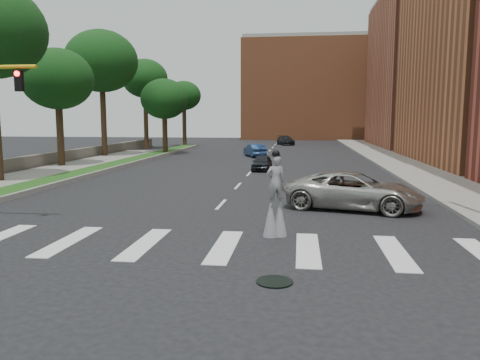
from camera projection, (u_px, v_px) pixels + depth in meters
The scene contains 18 objects.
ground_plane at pixel (176, 254), 13.74m from camera, with size 160.00×160.00×0.00m, color black.
grass_median at pixel (96, 170), 34.82m from camera, with size 2.00×60.00×0.25m, color #1A4513.
median_curb at pixel (109, 170), 34.69m from camera, with size 0.20×60.00×0.28m, color gray.
sidewalk_right at pixel (413, 168), 36.75m from camera, with size 5.00×90.00×0.18m, color gray.
stone_wall at pixel (41, 161), 37.42m from camera, with size 0.50×56.00×1.10m, color #5B564E.
manhole at pixel (274, 282), 11.40m from camera, with size 0.90×0.90×0.04m, color black.
building_far at pixel (439, 73), 62.77m from camera, with size 16.00×22.00×20.00m, color #AC583F.
building_backdrop at pixel (313, 91), 88.49m from camera, with size 26.00×14.00×18.00m, color #A65934.
stilt_performer at pixel (275, 203), 15.71m from camera, with size 0.82×0.62×2.93m.
suv_crossing at pixel (354, 191), 20.46m from camera, with size 2.70×5.86×1.63m, color #ADAAA3.
car_near at pixel (262, 163), 35.56m from camera, with size 1.38×3.44×1.17m, color black.
car_mid at pixel (255, 150), 47.87m from camera, with size 1.42×4.08×1.34m, color navy.
car_far at pixel (286, 140), 68.65m from camera, with size 1.87×4.60×1.34m, color black.
tree_3 at pixel (57, 80), 36.91m from camera, with size 5.64×5.64×9.42m.
tree_4 at pixel (101, 62), 46.20m from camera, with size 7.17×7.17×12.58m.
tree_5 at pixel (145, 79), 58.17m from camera, with size 5.66×5.66×11.23m.
tree_6 at pixel (164, 99), 50.40m from camera, with size 5.10×5.10×8.16m.
tree_7 at pixel (184, 96), 64.13m from camera, with size 4.67×4.67×8.98m.
Camera 1 is at (3.54, -12.98, 3.99)m, focal length 35.00 mm.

